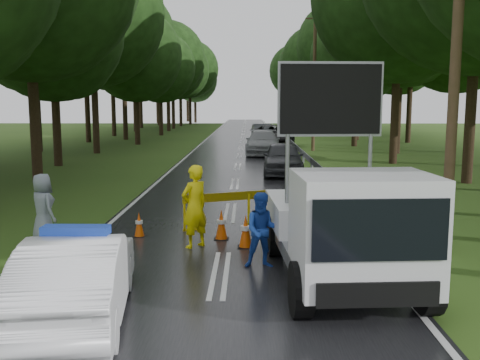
{
  "coord_description": "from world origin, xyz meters",
  "views": [
    {
      "loc": [
        0.55,
        -10.28,
        3.4
      ],
      "look_at": [
        0.33,
        4.25,
        1.3
      ],
      "focal_mm": 40.0,
      "sensor_mm": 36.0,
      "label": 1
    }
  ],
  "objects_px": {
    "civilian": "(263,230)",
    "queue_car_third": "(273,135)",
    "queue_car_first": "(283,158)",
    "barrier": "(225,201)",
    "queue_car_second": "(263,143)",
    "queue_car_fourth": "(262,132)",
    "police_sedan": "(78,278)",
    "officer": "(195,207)",
    "work_truck": "(343,226)"
  },
  "relations": [
    {
      "from": "officer",
      "to": "barrier",
      "type": "bearing_deg",
      "value": -152.43
    },
    {
      "from": "officer",
      "to": "queue_car_fourth",
      "type": "bearing_deg",
      "value": -138.74
    },
    {
      "from": "civilian",
      "to": "officer",
      "type": "bearing_deg",
      "value": 132.13
    },
    {
      "from": "barrier",
      "to": "queue_car_first",
      "type": "height_order",
      "value": "queue_car_first"
    },
    {
      "from": "police_sedan",
      "to": "queue_car_third",
      "type": "height_order",
      "value": "queue_car_third"
    },
    {
      "from": "barrier",
      "to": "queue_car_second",
      "type": "xyz_separation_m",
      "value": [
        1.59,
        21.16,
        0.05
      ]
    },
    {
      "from": "police_sedan",
      "to": "queue_car_fourth",
      "type": "relative_size",
      "value": 0.94
    },
    {
      "from": "barrier",
      "to": "queue_car_first",
      "type": "distance_m",
      "value": 11.36
    },
    {
      "from": "work_truck",
      "to": "officer",
      "type": "distance_m",
      "value": 3.97
    },
    {
      "from": "police_sedan",
      "to": "civilian",
      "type": "height_order",
      "value": "civilian"
    },
    {
      "from": "barrier",
      "to": "queue_car_third",
      "type": "relative_size",
      "value": 0.38
    },
    {
      "from": "officer",
      "to": "queue_car_third",
      "type": "distance_m",
      "value": 30.61
    },
    {
      "from": "civilian",
      "to": "queue_car_third",
      "type": "relative_size",
      "value": 0.27
    },
    {
      "from": "officer",
      "to": "queue_car_third",
      "type": "relative_size",
      "value": 0.33
    },
    {
      "from": "queue_car_second",
      "to": "work_truck",
      "type": "bearing_deg",
      "value": -86.43
    },
    {
      "from": "queue_car_second",
      "to": "queue_car_first",
      "type": "bearing_deg",
      "value": -84.2
    },
    {
      "from": "officer",
      "to": "queue_car_first",
      "type": "distance_m",
      "value": 13.45
    },
    {
      "from": "queue_car_first",
      "to": "barrier",
      "type": "bearing_deg",
      "value": -98.95
    },
    {
      "from": "barrier",
      "to": "police_sedan",
      "type": "bearing_deg",
      "value": -129.91
    },
    {
      "from": "queue_car_second",
      "to": "queue_car_fourth",
      "type": "distance_m",
      "value": 13.28
    },
    {
      "from": "barrier",
      "to": "queue_car_fourth",
      "type": "height_order",
      "value": "queue_car_fourth"
    },
    {
      "from": "civilian",
      "to": "queue_car_first",
      "type": "height_order",
      "value": "civilian"
    },
    {
      "from": "civilian",
      "to": "queue_car_third",
      "type": "bearing_deg",
      "value": 83.0
    },
    {
      "from": "civilian",
      "to": "queue_car_first",
      "type": "relative_size",
      "value": 0.34
    },
    {
      "from": "officer",
      "to": "civilian",
      "type": "xyz_separation_m",
      "value": [
        1.56,
        -1.5,
        -0.2
      ]
    },
    {
      "from": "work_truck",
      "to": "queue_car_fourth",
      "type": "bearing_deg",
      "value": 86.77
    },
    {
      "from": "officer",
      "to": "queue_car_first",
      "type": "bearing_deg",
      "value": -147.35
    },
    {
      "from": "police_sedan",
      "to": "queue_car_third",
      "type": "xyz_separation_m",
      "value": [
        4.61,
        34.71,
        0.14
      ]
    },
    {
      "from": "barrier",
      "to": "queue_car_fourth",
      "type": "bearing_deg",
      "value": 64.97
    },
    {
      "from": "work_truck",
      "to": "officer",
      "type": "relative_size",
      "value": 2.73
    },
    {
      "from": "queue_car_first",
      "to": "queue_car_third",
      "type": "height_order",
      "value": "queue_car_third"
    },
    {
      "from": "queue_car_fourth",
      "to": "police_sedan",
      "type": "bearing_deg",
      "value": -100.48
    },
    {
      "from": "civilian",
      "to": "queue_car_second",
      "type": "height_order",
      "value": "queue_car_second"
    },
    {
      "from": "queue_car_third",
      "to": "queue_car_fourth",
      "type": "bearing_deg",
      "value": 89.76
    },
    {
      "from": "barrier",
      "to": "queue_car_third",
      "type": "distance_m",
      "value": 28.55
    },
    {
      "from": "work_truck",
      "to": "queue_car_fourth",
      "type": "relative_size",
      "value": 1.17
    },
    {
      "from": "barrier",
      "to": "officer",
      "type": "distance_m",
      "value": 2.11
    },
    {
      "from": "civilian",
      "to": "queue_car_fourth",
      "type": "relative_size",
      "value": 0.34
    },
    {
      "from": "work_truck",
      "to": "queue_car_second",
      "type": "relative_size",
      "value": 0.99
    },
    {
      "from": "queue_car_third",
      "to": "work_truck",
      "type": "bearing_deg",
      "value": -97.01
    },
    {
      "from": "queue_car_first",
      "to": "work_truck",
      "type": "bearing_deg",
      "value": -86.95
    },
    {
      "from": "police_sedan",
      "to": "officer",
      "type": "relative_size",
      "value": 2.19
    },
    {
      "from": "queue_car_second",
      "to": "officer",
      "type": "bearing_deg",
      "value": -93.71
    },
    {
      "from": "queue_car_third",
      "to": "queue_car_fourth",
      "type": "distance_m",
      "value": 6.04
    },
    {
      "from": "work_truck",
      "to": "queue_car_second",
      "type": "height_order",
      "value": "work_truck"
    },
    {
      "from": "police_sedan",
      "to": "officer",
      "type": "distance_m",
      "value": 4.51
    },
    {
      "from": "police_sedan",
      "to": "work_truck",
      "type": "xyz_separation_m",
      "value": [
        4.43,
        1.72,
        0.44
      ]
    },
    {
      "from": "barrier",
      "to": "queue_car_second",
      "type": "distance_m",
      "value": 21.22
    },
    {
      "from": "police_sedan",
      "to": "queue_car_third",
      "type": "distance_m",
      "value": 35.02
    },
    {
      "from": "queue_car_first",
      "to": "queue_car_third",
      "type": "distance_m",
      "value": 17.31
    }
  ]
}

